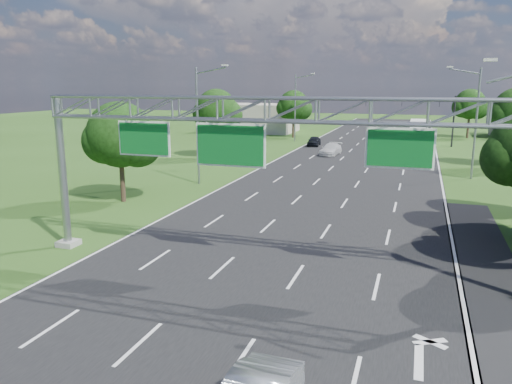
% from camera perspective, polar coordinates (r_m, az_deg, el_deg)
% --- Properties ---
extents(ground, '(220.00, 220.00, 0.00)m').
position_cam_1_polar(ground, '(40.85, 8.29, -0.03)').
color(ground, '#284916').
rests_on(ground, ground).
extents(road, '(18.00, 180.00, 0.02)m').
position_cam_1_polar(road, '(40.85, 8.29, -0.03)').
color(road, black).
rests_on(road, ground).
extents(road_flare, '(3.00, 30.00, 0.02)m').
position_cam_1_polar(road_flare, '(25.13, 25.21, -9.00)').
color(road_flare, black).
rests_on(road_flare, ground).
extents(sign_gantry, '(23.50, 1.00, 9.56)m').
position_cam_1_polar(sign_gantry, '(22.37, 1.47, 7.86)').
color(sign_gantry, gray).
rests_on(sign_gantry, ground).
extents(traffic_signal, '(12.21, 0.24, 7.00)m').
position_cam_1_polar(traffic_signal, '(74.44, 19.01, 8.96)').
color(traffic_signal, black).
rests_on(traffic_signal, ground).
extents(streetlight_l_near, '(2.97, 0.22, 10.16)m').
position_cam_1_polar(streetlight_l_near, '(43.41, -6.47, 8.19)').
color(streetlight_l_near, gray).
rests_on(streetlight_l_near, ground).
extents(streetlight_l_far, '(2.97, 0.22, 10.16)m').
position_cam_1_polar(streetlight_l_far, '(76.58, 4.65, 9.96)').
color(streetlight_l_far, gray).
rests_on(streetlight_l_far, ground).
extents(streetlight_r_mid, '(2.97, 0.22, 10.16)m').
position_cam_1_polar(streetlight_r_mid, '(49.66, 23.67, 7.75)').
color(streetlight_r_mid, gray).
rests_on(streetlight_r_mid, ground).
extents(tree_verge_la, '(5.76, 4.80, 7.40)m').
position_cam_1_polar(tree_verge_la, '(37.79, -15.15, 5.99)').
color(tree_verge_la, '#2D2116').
rests_on(tree_verge_la, ground).
extents(tree_verge_lb, '(5.76, 4.80, 8.06)m').
position_cam_1_polar(tree_verge_lb, '(59.02, -4.46, 9.13)').
color(tree_verge_lb, '#2D2116').
rests_on(tree_verge_lb, ground).
extents(tree_verge_lc, '(5.76, 4.80, 7.62)m').
position_cam_1_polar(tree_verge_lc, '(81.88, 4.37, 9.69)').
color(tree_verge_lc, '#2D2116').
rests_on(tree_verge_lc, ground).
extents(tree_verge_re, '(5.76, 4.80, 7.84)m').
position_cam_1_polar(tree_verge_re, '(87.76, 23.31, 9.06)').
color(tree_verge_re, '#2D2116').
rests_on(tree_verge_re, ground).
extents(building_left, '(14.00, 10.00, 5.00)m').
position_cam_1_polar(building_left, '(92.17, 0.01, 8.47)').
color(building_left, gray).
rests_on(building_left, ground).
extents(car_queue_a, '(2.39, 4.93, 1.38)m').
position_cam_1_polar(car_queue_a, '(62.44, 8.55, 4.85)').
color(car_queue_a, silver).
rests_on(car_queue_a, ground).
extents(car_queue_b, '(2.76, 5.05, 1.34)m').
position_cam_1_polar(car_queue_b, '(79.83, 13.76, 6.21)').
color(car_queue_b, black).
rests_on(car_queue_b, ground).
extents(car_queue_c, '(1.86, 4.08, 1.36)m').
position_cam_1_polar(car_queue_c, '(71.25, 6.65, 5.80)').
color(car_queue_c, black).
rests_on(car_queue_c, ground).
extents(car_queue_d, '(2.03, 4.94, 1.59)m').
position_cam_1_polar(car_queue_d, '(63.09, 15.82, 4.69)').
color(car_queue_d, white).
rests_on(car_queue_d, ground).
extents(box_truck, '(2.68, 8.73, 3.31)m').
position_cam_1_polar(box_truck, '(77.94, 18.08, 6.50)').
color(box_truck, white).
rests_on(box_truck, ground).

